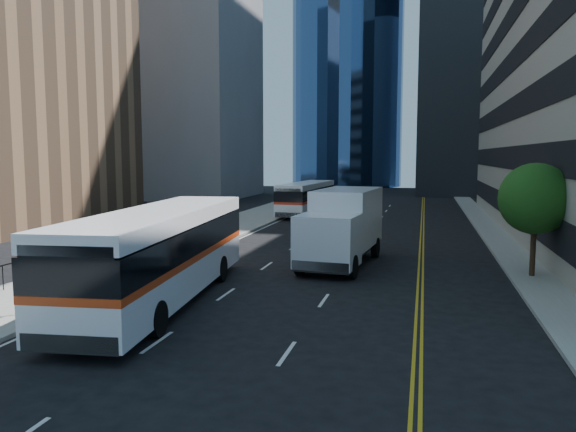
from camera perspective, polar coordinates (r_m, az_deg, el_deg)
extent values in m
plane|color=black|center=(20.13, 1.23, -9.89)|extent=(160.00, 160.00, 0.00)
cube|color=gray|center=(46.60, -4.76, -0.62)|extent=(5.00, 90.00, 0.15)
cube|color=gray|center=(44.50, 19.81, -1.29)|extent=(2.00, 90.00, 0.15)
cube|color=gray|center=(78.75, -10.97, 14.78)|extent=(18.00, 18.00, 35.00)
cylinder|color=#332114|center=(27.66, 23.61, -3.33)|extent=(0.24, 0.24, 2.20)
sphere|color=#234B15|center=(27.39, 23.83, 1.63)|extent=(3.20, 3.20, 3.20)
cube|color=white|center=(22.06, -12.72, -5.87)|extent=(4.35, 13.92, 1.25)
cube|color=red|center=(21.92, -12.77, -3.97)|extent=(4.38, 13.94, 0.25)
cube|color=black|center=(21.82, -12.81, -2.35)|extent=(4.38, 13.94, 1.03)
cube|color=white|center=(21.71, -12.86, -0.11)|extent=(4.35, 13.92, 0.57)
cylinder|color=black|center=(19.09, -20.96, -9.42)|extent=(0.46, 1.17, 1.14)
cylinder|color=black|center=(17.97, -13.20, -10.14)|extent=(0.46, 1.17, 1.14)
cylinder|color=black|center=(25.97, -12.71, -5.08)|extent=(0.46, 1.17, 1.14)
cylinder|color=black|center=(25.15, -6.85, -5.33)|extent=(0.46, 1.17, 1.14)
cube|color=white|center=(53.04, 1.92, 1.10)|extent=(3.34, 11.88, 1.08)
cube|color=red|center=(52.98, 1.92, 1.78)|extent=(3.36, 11.90, 0.22)
cube|color=black|center=(52.95, 1.92, 2.36)|extent=(3.36, 11.90, 0.88)
cube|color=white|center=(52.90, 1.92, 3.16)|extent=(3.34, 11.88, 0.49)
cylinder|color=black|center=(50.05, -0.44, 0.35)|extent=(0.36, 1.00, 0.98)
cylinder|color=black|center=(49.39, 2.10, 0.27)|extent=(0.36, 1.00, 0.98)
cylinder|color=black|center=(56.38, 1.65, 1.00)|extent=(0.36, 1.00, 0.98)
cylinder|color=black|center=(55.80, 3.92, 0.94)|extent=(0.36, 1.00, 0.98)
cube|color=white|center=(25.98, 4.02, -2.52)|extent=(2.96, 2.76, 2.39)
cube|color=black|center=(24.88, 3.38, -1.84)|extent=(2.53, 0.31, 1.25)
cube|color=white|center=(29.72, 6.05, -0.11)|extent=(3.25, 5.70, 2.96)
cube|color=black|center=(28.75, 5.44, -3.75)|extent=(2.85, 7.68, 0.28)
cylinder|color=black|center=(26.30, 1.25, -4.84)|extent=(0.42, 1.12, 1.09)
cylinder|color=black|center=(25.66, 6.57, -5.16)|extent=(0.42, 1.12, 1.09)
cylinder|color=black|center=(31.68, 4.43, -2.97)|extent=(0.42, 1.12, 1.09)
cylinder|color=black|center=(31.15, 8.87, -3.18)|extent=(0.42, 1.12, 1.09)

